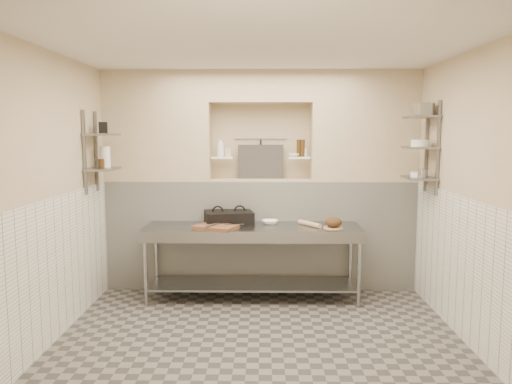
{
  "coord_description": "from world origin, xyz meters",
  "views": [
    {
      "loc": [
        0.04,
        -4.73,
        2.01
      ],
      "look_at": [
        -0.05,
        0.9,
        1.35
      ],
      "focal_mm": 35.0,
      "sensor_mm": 36.0,
      "label": 1
    }
  ],
  "objects_px": {
    "bowl_alcove": "(294,155)",
    "cutting_board": "(216,227)",
    "rolling_pin": "(310,224)",
    "panini_press": "(229,218)",
    "prep_table": "(252,247)",
    "bottle_soap": "(221,147)",
    "mixing_bowl": "(270,222)",
    "jug_left": "(105,157)",
    "bread_loaf": "(333,222)"
  },
  "relations": [
    {
      "from": "panini_press",
      "to": "rolling_pin",
      "type": "bearing_deg",
      "value": -20.05
    },
    {
      "from": "rolling_pin",
      "to": "panini_press",
      "type": "bearing_deg",
      "value": 171.64
    },
    {
      "from": "cutting_board",
      "to": "mixing_bowl",
      "type": "height_order",
      "value": "mixing_bowl"
    },
    {
      "from": "mixing_bowl",
      "to": "rolling_pin",
      "type": "relative_size",
      "value": 0.54
    },
    {
      "from": "rolling_pin",
      "to": "jug_left",
      "type": "relative_size",
      "value": 1.52
    },
    {
      "from": "bread_loaf",
      "to": "jug_left",
      "type": "distance_m",
      "value": 2.81
    },
    {
      "from": "prep_table",
      "to": "panini_press",
      "type": "xyz_separation_m",
      "value": [
        -0.3,
        0.17,
        0.34
      ]
    },
    {
      "from": "bread_loaf",
      "to": "panini_press",
      "type": "bearing_deg",
      "value": 167.74
    },
    {
      "from": "prep_table",
      "to": "bottle_soap",
      "type": "height_order",
      "value": "bottle_soap"
    },
    {
      "from": "rolling_pin",
      "to": "jug_left",
      "type": "distance_m",
      "value": 2.56
    },
    {
      "from": "mixing_bowl",
      "to": "jug_left",
      "type": "relative_size",
      "value": 0.82
    },
    {
      "from": "prep_table",
      "to": "mixing_bowl",
      "type": "relative_size",
      "value": 12.83
    },
    {
      "from": "mixing_bowl",
      "to": "bread_loaf",
      "type": "xyz_separation_m",
      "value": [
        0.74,
        -0.27,
        0.05
      ]
    },
    {
      "from": "prep_table",
      "to": "rolling_pin",
      "type": "height_order",
      "value": "rolling_pin"
    },
    {
      "from": "cutting_board",
      "to": "bowl_alcove",
      "type": "bearing_deg",
      "value": 37.21
    },
    {
      "from": "rolling_pin",
      "to": "bowl_alcove",
      "type": "height_order",
      "value": "bowl_alcove"
    },
    {
      "from": "mixing_bowl",
      "to": "rolling_pin",
      "type": "height_order",
      "value": "rolling_pin"
    },
    {
      "from": "prep_table",
      "to": "mixing_bowl",
      "type": "bearing_deg",
      "value": 36.29
    },
    {
      "from": "prep_table",
      "to": "bottle_soap",
      "type": "bearing_deg",
      "value": 127.17
    },
    {
      "from": "cutting_board",
      "to": "bowl_alcove",
      "type": "height_order",
      "value": "bowl_alcove"
    },
    {
      "from": "prep_table",
      "to": "rolling_pin",
      "type": "xyz_separation_m",
      "value": [
        0.69,
        0.02,
        0.29
      ]
    },
    {
      "from": "panini_press",
      "to": "bread_loaf",
      "type": "bearing_deg",
      "value": -23.95
    },
    {
      "from": "cutting_board",
      "to": "bottle_soap",
      "type": "distance_m",
      "value": 1.17
    },
    {
      "from": "mixing_bowl",
      "to": "bottle_soap",
      "type": "bearing_deg",
      "value": 147.87
    },
    {
      "from": "prep_table",
      "to": "bowl_alcove",
      "type": "xyz_separation_m",
      "value": [
        0.52,
        0.55,
        1.09
      ]
    },
    {
      "from": "rolling_pin",
      "to": "bottle_soap",
      "type": "bearing_deg",
      "value": 154.15
    },
    {
      "from": "jug_left",
      "to": "panini_press",
      "type": "bearing_deg",
      "value": 8.05
    },
    {
      "from": "mixing_bowl",
      "to": "bread_loaf",
      "type": "relative_size",
      "value": 1.03
    },
    {
      "from": "bowl_alcove",
      "to": "cutting_board",
      "type": "bearing_deg",
      "value": -142.79
    },
    {
      "from": "bottle_soap",
      "to": "rolling_pin",
      "type": "bearing_deg",
      "value": -25.85
    },
    {
      "from": "rolling_pin",
      "to": "jug_left",
      "type": "bearing_deg",
      "value": -178.58
    },
    {
      "from": "prep_table",
      "to": "cutting_board",
      "type": "distance_m",
      "value": 0.54
    },
    {
      "from": "panini_press",
      "to": "jug_left",
      "type": "bearing_deg",
      "value": 176.36
    },
    {
      "from": "panini_press",
      "to": "bowl_alcove",
      "type": "xyz_separation_m",
      "value": [
        0.82,
        0.38,
        0.76
      ]
    },
    {
      "from": "prep_table",
      "to": "bowl_alcove",
      "type": "relative_size",
      "value": 18.35
    },
    {
      "from": "bread_loaf",
      "to": "cutting_board",
      "type": "bearing_deg",
      "value": -177.3
    },
    {
      "from": "cutting_board",
      "to": "bottle_soap",
      "type": "relative_size",
      "value": 1.86
    },
    {
      "from": "prep_table",
      "to": "bottle_soap",
      "type": "xyz_separation_m",
      "value": [
        -0.43,
        0.56,
        1.2
      ]
    },
    {
      "from": "mixing_bowl",
      "to": "bowl_alcove",
      "type": "distance_m",
      "value": 0.95
    },
    {
      "from": "bowl_alcove",
      "to": "bottle_soap",
      "type": "bearing_deg",
      "value": 179.12
    },
    {
      "from": "bottle_soap",
      "to": "panini_press",
      "type": "bearing_deg",
      "value": -71.93
    },
    {
      "from": "prep_table",
      "to": "cutting_board",
      "type": "bearing_deg",
      "value": -157.92
    },
    {
      "from": "rolling_pin",
      "to": "prep_table",
      "type": "bearing_deg",
      "value": -178.27
    },
    {
      "from": "prep_table",
      "to": "bread_loaf",
      "type": "relative_size",
      "value": 13.16
    },
    {
      "from": "prep_table",
      "to": "bowl_alcove",
      "type": "distance_m",
      "value": 1.33
    },
    {
      "from": "panini_press",
      "to": "bottle_soap",
      "type": "height_order",
      "value": "bottle_soap"
    },
    {
      "from": "mixing_bowl",
      "to": "panini_press",
      "type": "bearing_deg",
      "value": 179.19
    },
    {
      "from": "panini_press",
      "to": "bread_loaf",
      "type": "relative_size",
      "value": 3.29
    },
    {
      "from": "jug_left",
      "to": "bread_loaf",
      "type": "bearing_deg",
      "value": -1.43
    },
    {
      "from": "cutting_board",
      "to": "panini_press",
      "type": "bearing_deg",
      "value": 69.23
    }
  ]
}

